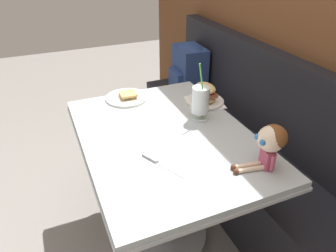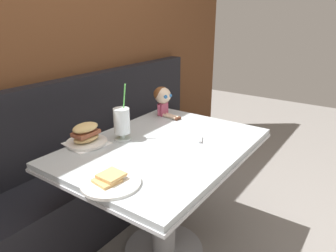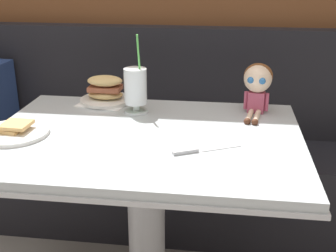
{
  "view_description": "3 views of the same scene",
  "coord_description": "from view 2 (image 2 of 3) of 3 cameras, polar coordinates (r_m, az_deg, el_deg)",
  "views": [
    {
      "loc": [
        1.21,
        -0.32,
        1.58
      ],
      "look_at": [
        0.1,
        0.15,
        0.85
      ],
      "focal_mm": 33.91,
      "sensor_mm": 36.0,
      "label": 1
    },
    {
      "loc": [
        -1.23,
        -0.71,
        1.41
      ],
      "look_at": [
        0.04,
        0.17,
        0.83
      ],
      "focal_mm": 32.97,
      "sensor_mm": 36.0,
      "label": 2
    },
    {
      "loc": [
        0.27,
        -1.24,
        1.33
      ],
      "look_at": [
        0.08,
        0.21,
        0.76
      ],
      "focal_mm": 47.31,
      "sensor_mm": 36.0,
      "label": 3
    }
  ],
  "objects": [
    {
      "name": "wood_panel_wall",
      "position": [
        2.16,
        -20.6,
        13.59
      ],
      "size": [
        4.4,
        0.08,
        2.4
      ],
      "primitive_type": "cube",
      "color": "brown",
      "rests_on": "ground"
    },
    {
      "name": "booth_bench",
      "position": [
        2.24,
        -14.18,
        -9.24
      ],
      "size": [
        2.6,
        0.48,
        1.0
      ],
      "color": "black",
      "rests_on": "ground"
    },
    {
      "name": "diner_table",
      "position": [
        1.75,
        -0.86,
        -9.26
      ],
      "size": [
        1.11,
        0.81,
        0.74
      ],
      "color": "#B2BCC1",
      "rests_on": "ground"
    },
    {
      "name": "toast_plate",
      "position": [
        1.31,
        -10.57,
        -10.11
      ],
      "size": [
        0.25,
        0.25,
        0.04
      ],
      "color": "white",
      "rests_on": "diner_table"
    },
    {
      "name": "milkshake_glass",
      "position": [
        1.7,
        -8.53,
        0.7
      ],
      "size": [
        0.1,
        0.1,
        0.32
      ],
      "color": "silver",
      "rests_on": "diner_table"
    },
    {
      "name": "sandwich_plate",
      "position": [
        1.71,
        -14.9,
        -1.76
      ],
      "size": [
        0.23,
        0.23,
        0.12
      ],
      "color": "white",
      "rests_on": "diner_table"
    },
    {
      "name": "butter_knife",
      "position": [
        1.75,
        6.08,
        -2.13
      ],
      "size": [
        0.22,
        0.12,
        0.01
      ],
      "color": "silver",
      "rests_on": "diner_table"
    },
    {
      "name": "seated_doll",
      "position": [
        2.08,
        -0.96,
        5.37
      ],
      "size": [
        0.13,
        0.23,
        0.2
      ],
      "color": "#B74C6B",
      "rests_on": "diner_table"
    }
  ]
}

